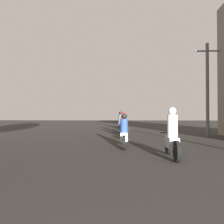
# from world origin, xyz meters

# --- Properties ---
(motorcycle_silver) EXTENTS (0.60, 1.93, 1.60)m
(motorcycle_silver) POSITION_xyz_m (1.10, 7.35, 0.64)
(motorcycle_silver) COLOR black
(motorcycle_silver) RESTS_ON ground_plane
(motorcycle_white) EXTENTS (0.60, 2.05, 1.44)m
(motorcycle_white) POSITION_xyz_m (-0.43, 9.62, 0.58)
(motorcycle_white) COLOR black
(motorcycle_white) RESTS_ON ground_plane
(motorcycle_orange) EXTENTS (0.60, 1.85, 1.60)m
(motorcycle_orange) POSITION_xyz_m (-0.49, 14.58, 0.64)
(motorcycle_orange) COLOR black
(motorcycle_orange) RESTS_ON ground_plane
(motorcycle_blue) EXTENTS (0.60, 2.10, 1.66)m
(motorcycle_blue) POSITION_xyz_m (-0.74, 17.68, 0.66)
(motorcycle_blue) COLOR black
(motorcycle_blue) RESTS_ON ground_plane
(motorcycle_yellow) EXTENTS (0.60, 1.91, 1.58)m
(motorcycle_yellow) POSITION_xyz_m (-0.66, 21.54, 0.63)
(motorcycle_yellow) COLOR black
(motorcycle_yellow) RESTS_ON ground_plane
(motorcycle_red) EXTENTS (0.60, 1.89, 1.58)m
(motorcycle_red) POSITION_xyz_m (-0.89, 24.64, 0.62)
(motorcycle_red) COLOR black
(motorcycle_red) RESTS_ON ground_plane
(utility_pole_far) EXTENTS (1.60, 0.20, 6.00)m
(utility_pole_far) POSITION_xyz_m (4.92, 14.65, 3.16)
(utility_pole_far) COLOR slate
(utility_pole_far) RESTS_ON ground_plane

